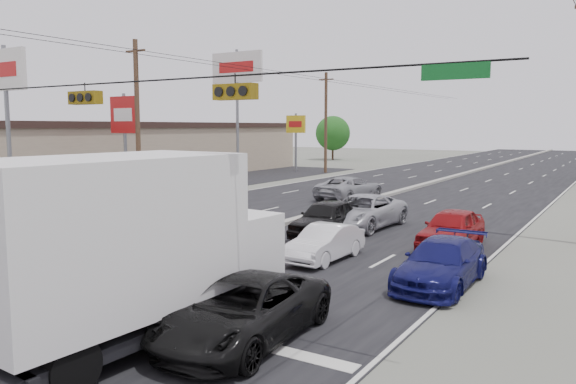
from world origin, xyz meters
name	(u,v)px	position (x,y,z in m)	size (l,w,h in m)	color
ground	(59,288)	(0.00, 0.00, 0.00)	(200.00, 200.00, 0.00)	#606356
road_surface	(411,190)	(0.00, 30.00, 0.00)	(20.00, 160.00, 0.02)	black
center_median	(411,188)	(0.00, 30.00, 0.10)	(0.50, 160.00, 0.20)	gray
strip_mall	(116,153)	(-26.00, 25.00, 2.30)	(12.00, 42.00, 4.60)	tan
parking_lot	(192,183)	(-17.00, 25.00, 0.00)	(10.00, 42.00, 0.02)	black
utility_pole_left_b	(138,120)	(-12.50, 15.00, 5.11)	(1.60, 0.30, 10.00)	#422D1E
utility_pole_left_c	(326,122)	(-12.50, 40.00, 5.11)	(1.60, 0.30, 10.00)	#422D1E
traffic_signals	(83,96)	(1.40, 0.00, 5.49)	(25.00, 0.30, 0.54)	black
pole_sign_near	(5,83)	(-15.00, 8.00, 7.02)	(3.50, 0.25, 9.00)	slate
pole_sign_mid	(124,120)	(-17.00, 18.00, 5.11)	(2.60, 0.25, 7.00)	slate
pole_sign_billboard	(237,76)	(-14.50, 28.00, 8.87)	(5.00, 0.25, 11.00)	slate
pole_sign_far	(296,129)	(-16.00, 40.00, 4.41)	(2.20, 0.25, 6.00)	slate
tree_left_far	(333,133)	(-22.00, 60.00, 3.72)	(4.80, 4.80, 6.12)	#382619
box_truck	(132,247)	(4.86, -1.62, 2.09)	(3.26, 8.19, 4.08)	black
red_sedan	(224,235)	(1.40, 5.94, 0.73)	(1.54, 4.42, 1.46)	#BA2A0B
black_suv	(243,311)	(7.00, -0.45, 0.69)	(2.29, 4.96, 1.38)	black
queue_car_a	(326,219)	(3.00, 10.92, 0.77)	(1.83, 4.54, 1.55)	black
queue_car_b	(325,243)	(5.01, 7.06, 0.62)	(1.31, 3.76, 1.24)	white
queue_car_c	(362,212)	(3.50, 13.56, 0.76)	(2.51, 5.45, 1.52)	#A6A7AE
queue_car_d	(442,264)	(9.42, 6.07, 0.68)	(1.91, 4.69, 1.36)	#101152
queue_car_e	(452,229)	(8.20, 11.47, 0.75)	(1.78, 4.41, 1.50)	maroon
oncoming_near	(201,208)	(-4.25, 11.25, 0.64)	(1.79, 4.40, 1.28)	black
oncoming_far	(350,188)	(-1.40, 22.44, 0.74)	(2.46, 5.33, 1.48)	gray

